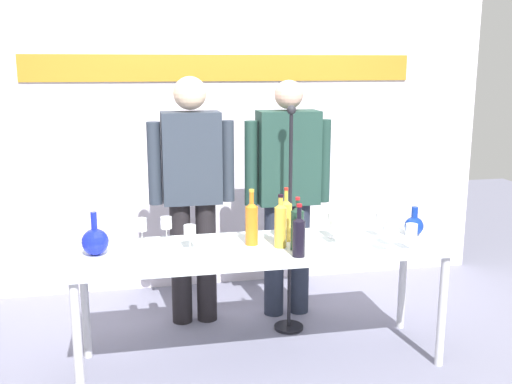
{
  "coord_description": "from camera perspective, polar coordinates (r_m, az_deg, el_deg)",
  "views": [
    {
      "loc": [
        -0.7,
        -3.25,
        1.77
      ],
      "look_at": [
        0.0,
        0.15,
        1.02
      ],
      "focal_mm": 41.63,
      "sensor_mm": 36.0,
      "label": 1
    }
  ],
  "objects": [
    {
      "name": "wine_bottle_3",
      "position": [
        3.38,
        3.99,
        -3.38
      ],
      "size": [
        0.08,
        0.08,
        0.31
      ],
      "color": "#193526",
      "rests_on": "display_table"
    },
    {
      "name": "wine_glass_left_0",
      "position": [
        3.64,
        -8.62,
        -2.97
      ],
      "size": [
        0.07,
        0.07,
        0.14
      ],
      "color": "white",
      "rests_on": "display_table"
    },
    {
      "name": "back_wall",
      "position": [
        4.73,
        -3.14,
        8.87
      ],
      "size": [
        4.31,
        0.11,
        3.0
      ],
      "color": "silver",
      "rests_on": "ground"
    },
    {
      "name": "presenter_right",
      "position": [
        4.14,
        3.06,
        0.73
      ],
      "size": [
        0.61,
        0.22,
        1.67
      ],
      "color": "#242B3A",
      "rests_on": "ground"
    },
    {
      "name": "wine_glass_right_1",
      "position": [
        3.54,
        12.81,
        -3.4
      ],
      "size": [
        0.06,
        0.06,
        0.15
      ],
      "color": "white",
      "rests_on": "display_table"
    },
    {
      "name": "ground_plane",
      "position": [
        3.77,
        0.48,
        -15.89
      ],
      "size": [
        10.0,
        10.0,
        0.0
      ],
      "primitive_type": "plane",
      "color": "slate"
    },
    {
      "name": "decanter_blue_right",
      "position": [
        3.8,
        14.94,
        -3.1
      ],
      "size": [
        0.12,
        0.12,
        0.18
      ],
      "color": "navy",
      "rests_on": "display_table"
    },
    {
      "name": "wine_glass_right_0",
      "position": [
        3.42,
        12.6,
        -3.78
      ],
      "size": [
        0.07,
        0.07,
        0.16
      ],
      "color": "white",
      "rests_on": "display_table"
    },
    {
      "name": "wine_glass_right_5",
      "position": [
        3.48,
        14.71,
        -3.67
      ],
      "size": [
        0.07,
        0.07,
        0.16
      ],
      "color": "white",
      "rests_on": "display_table"
    },
    {
      "name": "wine_bottle_1",
      "position": [
        3.56,
        2.89,
        -2.59
      ],
      "size": [
        0.07,
        0.07,
        0.33
      ],
      "color": "gold",
      "rests_on": "display_table"
    },
    {
      "name": "wine_bottle_2",
      "position": [
        3.47,
        -0.42,
        -2.89
      ],
      "size": [
        0.07,
        0.07,
        0.33
      ],
      "color": "orange",
      "rests_on": "display_table"
    },
    {
      "name": "display_table",
      "position": [
        3.5,
        0.5,
        -6.13
      ],
      "size": [
        2.2,
        0.63,
        0.73
      ],
      "color": "white",
      "rests_on": "ground"
    },
    {
      "name": "wine_glass_right_3",
      "position": [
        3.64,
        7.41,
        -2.74
      ],
      "size": [
        0.06,
        0.06,
        0.16
      ],
      "color": "white",
      "rests_on": "display_table"
    },
    {
      "name": "presenter_left",
      "position": [
        4.02,
        -6.17,
        0.56
      ],
      "size": [
        0.58,
        0.22,
        1.7
      ],
      "color": "black",
      "rests_on": "ground"
    },
    {
      "name": "wine_bottle_0",
      "position": [
        3.42,
        2.37,
        -3.07
      ],
      "size": [
        0.07,
        0.07,
        0.31
      ],
      "color": "gold",
      "rests_on": "display_table"
    },
    {
      "name": "microphone_stand",
      "position": [
        3.99,
        3.24,
        -6.32
      ],
      "size": [
        0.2,
        0.2,
        1.52
      ],
      "color": "black",
      "rests_on": "ground"
    },
    {
      "name": "wine_glass_right_4",
      "position": [
        3.53,
        7.74,
        -3.35
      ],
      "size": [
        0.07,
        0.07,
        0.15
      ],
      "color": "white",
      "rests_on": "display_table"
    },
    {
      "name": "decanter_blue_left",
      "position": [
        3.42,
        -15.2,
        -4.59
      ],
      "size": [
        0.15,
        0.15,
        0.25
      ],
      "color": "#1523BE",
      "rests_on": "display_table"
    },
    {
      "name": "wine_glass_left_1",
      "position": [
        3.43,
        -6.37,
        -3.85
      ],
      "size": [
        0.07,
        0.07,
        0.14
      ],
      "color": "white",
      "rests_on": "display_table"
    },
    {
      "name": "wine_glass_left_2",
      "position": [
        3.63,
        -10.93,
        -3.15
      ],
      "size": [
        0.06,
        0.06,
        0.14
      ],
      "color": "white",
      "rests_on": "display_table"
    },
    {
      "name": "wine_glass_right_2",
      "position": [
        3.7,
        11.93,
        -2.67
      ],
      "size": [
        0.06,
        0.06,
        0.16
      ],
      "color": "white",
      "rests_on": "display_table"
    },
    {
      "name": "wine_bottle_4",
      "position": [
        3.27,
        4.14,
        -4.12
      ],
      "size": [
        0.07,
        0.07,
        0.3
      ],
      "color": "black",
      "rests_on": "display_table"
    }
  ]
}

